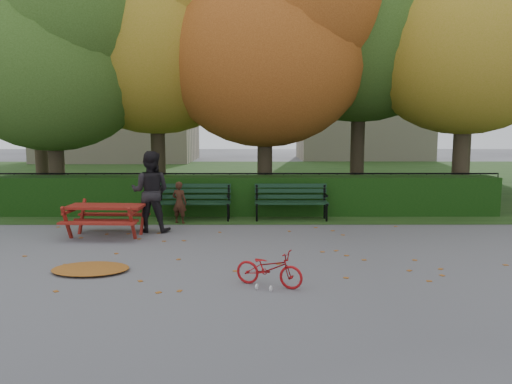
{
  "coord_description": "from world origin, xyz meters",
  "views": [
    {
      "loc": [
        0.19,
        -8.53,
        2.27
      ],
      "look_at": [
        0.22,
        1.31,
        1.0
      ],
      "focal_mm": 35.0,
      "sensor_mm": 36.0,
      "label": 1
    }
  ],
  "objects_px": {
    "tree_c": "(277,36)",
    "bench_right": "(291,199)",
    "bicycle": "(269,268)",
    "tree_e": "(482,26)",
    "tree_g": "(482,40)",
    "tree_a": "(59,45)",
    "tree_d": "(375,5)",
    "adult": "(150,192)",
    "child": "(179,202)",
    "tree_b": "(165,21)",
    "bench_left": "(194,199)",
    "picnic_table": "(106,212)",
    "tree_f": "(42,28)"
  },
  "relations": [
    {
      "from": "tree_e",
      "to": "tree_f",
      "type": "distance_m",
      "value": 14.1
    },
    {
      "from": "adult",
      "to": "picnic_table",
      "type": "bearing_deg",
      "value": 34.34
    },
    {
      "from": "tree_d",
      "to": "adult",
      "type": "distance_m",
      "value": 9.28
    },
    {
      "from": "tree_b",
      "to": "tree_e",
      "type": "height_order",
      "value": "tree_b"
    },
    {
      "from": "tree_c",
      "to": "adult",
      "type": "distance_m",
      "value": 6.14
    },
    {
      "from": "bench_left",
      "to": "adult",
      "type": "height_order",
      "value": "adult"
    },
    {
      "from": "adult",
      "to": "bicycle",
      "type": "relative_size",
      "value": 1.75
    },
    {
      "from": "bench_right",
      "to": "picnic_table",
      "type": "relative_size",
      "value": 1.11
    },
    {
      "from": "tree_f",
      "to": "child",
      "type": "bearing_deg",
      "value": -47.47
    },
    {
      "from": "tree_b",
      "to": "bench_left",
      "type": "distance_m",
      "value": 5.87
    },
    {
      "from": "tree_g",
      "to": "adult",
      "type": "xyz_separation_m",
      "value": [
        -10.41,
        -7.5,
        -4.49
      ]
    },
    {
      "from": "child",
      "to": "adult",
      "type": "height_order",
      "value": "adult"
    },
    {
      "from": "tree_g",
      "to": "tree_f",
      "type": "bearing_deg",
      "value": -178.06
    },
    {
      "from": "tree_e",
      "to": "bicycle",
      "type": "distance_m",
      "value": 10.7
    },
    {
      "from": "tree_e",
      "to": "bench_right",
      "type": "bearing_deg",
      "value": -159.13
    },
    {
      "from": "bench_right",
      "to": "tree_e",
      "type": "bearing_deg",
      "value": 20.87
    },
    {
      "from": "tree_c",
      "to": "bicycle",
      "type": "relative_size",
      "value": 7.89
    },
    {
      "from": "tree_a",
      "to": "tree_d",
      "type": "height_order",
      "value": "tree_d"
    },
    {
      "from": "tree_e",
      "to": "adult",
      "type": "xyz_separation_m",
      "value": [
        -8.6,
        -3.51,
        -4.2
      ]
    },
    {
      "from": "adult",
      "to": "bicycle",
      "type": "distance_m",
      "value": 4.61
    },
    {
      "from": "tree_d",
      "to": "child",
      "type": "bearing_deg",
      "value": -143.64
    },
    {
      "from": "tree_c",
      "to": "tree_g",
      "type": "bearing_deg",
      "value": 26.87
    },
    {
      "from": "tree_b",
      "to": "bicycle",
      "type": "xyz_separation_m",
      "value": [
        2.85,
        -8.32,
        -5.14
      ]
    },
    {
      "from": "tree_b",
      "to": "tree_a",
      "type": "bearing_deg",
      "value": -156.95
    },
    {
      "from": "tree_c",
      "to": "bench_right",
      "type": "height_order",
      "value": "tree_c"
    },
    {
      "from": "tree_d",
      "to": "child",
      "type": "height_order",
      "value": "tree_d"
    },
    {
      "from": "tree_c",
      "to": "adult",
      "type": "height_order",
      "value": "tree_c"
    },
    {
      "from": "tree_e",
      "to": "picnic_table",
      "type": "distance_m",
      "value": 11.23
    },
    {
      "from": "tree_a",
      "to": "tree_c",
      "type": "bearing_deg",
      "value": 3.65
    },
    {
      "from": "adult",
      "to": "bicycle",
      "type": "bearing_deg",
      "value": 126.96
    },
    {
      "from": "tree_g",
      "to": "picnic_table",
      "type": "distance_m",
      "value": 14.63
    },
    {
      "from": "tree_a",
      "to": "tree_e",
      "type": "bearing_deg",
      "value": 0.94
    },
    {
      "from": "bicycle",
      "to": "tree_g",
      "type": "bearing_deg",
      "value": -12.21
    },
    {
      "from": "bench_right",
      "to": "tree_f",
      "type": "bearing_deg",
      "value": 146.08
    },
    {
      "from": "bench_right",
      "to": "tree_c",
      "type": "bearing_deg",
      "value": 96.7
    },
    {
      "from": "tree_b",
      "to": "picnic_table",
      "type": "bearing_deg",
      "value": -95.49
    },
    {
      "from": "tree_g",
      "to": "child",
      "type": "bearing_deg",
      "value": -146.54
    },
    {
      "from": "tree_b",
      "to": "adult",
      "type": "bearing_deg",
      "value": -85.34
    },
    {
      "from": "tree_c",
      "to": "bench_right",
      "type": "bearing_deg",
      "value": -83.3
    },
    {
      "from": "picnic_table",
      "to": "adult",
      "type": "xyz_separation_m",
      "value": [
        0.84,
        0.49,
        0.37
      ]
    },
    {
      "from": "child",
      "to": "bench_left",
      "type": "bearing_deg",
      "value": -100.87
    },
    {
      "from": "tree_e",
      "to": "tree_g",
      "type": "relative_size",
      "value": 0.95
    },
    {
      "from": "tree_c",
      "to": "tree_d",
      "type": "bearing_deg",
      "value": 22.61
    },
    {
      "from": "tree_a",
      "to": "tree_d",
      "type": "distance_m",
      "value": 9.33
    },
    {
      "from": "tree_b",
      "to": "tree_d",
      "type": "relative_size",
      "value": 0.92
    },
    {
      "from": "child",
      "to": "tree_f",
      "type": "bearing_deg",
      "value": -27.95
    },
    {
      "from": "tree_g",
      "to": "tree_c",
      "type": "bearing_deg",
      "value": -153.13
    },
    {
      "from": "bench_right",
      "to": "picnic_table",
      "type": "height_order",
      "value": "bench_right"
    },
    {
      "from": "bicycle",
      "to": "tree_d",
      "type": "bearing_deg",
      "value": 1.22
    },
    {
      "from": "tree_c",
      "to": "bicycle",
      "type": "distance_m",
      "value": 8.81
    }
  ]
}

